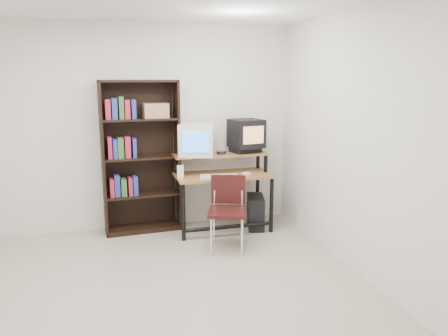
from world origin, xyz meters
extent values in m
cube|color=#B3A994|center=(0.00, 0.00, -0.01)|extent=(4.00, 4.00, 0.01)
cube|color=silver|center=(0.00, 2.00, 1.30)|extent=(4.00, 0.01, 2.60)
cube|color=silver|center=(0.00, -2.00, 1.30)|extent=(4.00, 0.01, 2.60)
cube|color=silver|center=(2.00, 0.00, 1.30)|extent=(0.01, 4.00, 2.60)
cube|color=#9C6433|center=(1.03, 1.60, 0.72)|extent=(1.21, 0.62, 0.03)
cube|color=#9C6433|center=(1.02, 1.72, 0.97)|extent=(1.21, 0.38, 0.02)
cylinder|color=black|center=(0.47, 1.33, 0.36)|extent=(0.05, 0.05, 0.72)
cylinder|color=black|center=(1.59, 1.35, 0.36)|extent=(0.05, 0.05, 0.72)
cylinder|color=black|center=(0.46, 1.85, 0.49)|extent=(0.05, 0.05, 0.98)
cylinder|color=black|center=(1.59, 1.87, 0.49)|extent=(0.05, 0.05, 0.98)
cylinder|color=black|center=(1.03, 1.34, 0.12)|extent=(1.13, 0.06, 0.05)
cube|color=beige|center=(0.70, 1.72, 1.17)|extent=(0.49, 0.49, 0.40)
cube|color=blue|center=(0.66, 1.51, 1.17)|extent=(0.31, 0.07, 0.25)
cube|color=black|center=(1.36, 1.73, 1.01)|extent=(0.42, 0.35, 0.08)
cube|color=black|center=(1.37, 1.72, 1.23)|extent=(0.45, 0.44, 0.36)
cube|color=tan|center=(1.40, 1.53, 1.23)|extent=(0.28, 0.07, 0.22)
cylinder|color=#26262B|center=(1.02, 1.68, 0.99)|extent=(0.14, 0.14, 0.05)
cube|color=beige|center=(0.94, 1.44, 0.74)|extent=(0.50, 0.30, 0.03)
cube|color=black|center=(1.32, 1.51, 0.72)|extent=(0.24, 0.20, 0.01)
cube|color=white|center=(1.31, 1.52, 0.74)|extent=(0.11, 0.08, 0.03)
cube|color=beige|center=(0.47, 1.54, 0.80)|extent=(0.09, 0.09, 0.17)
cube|color=black|center=(1.46, 1.57, 0.21)|extent=(0.30, 0.49, 0.42)
cube|color=black|center=(0.90, 0.92, 0.45)|extent=(0.53, 0.53, 0.04)
cube|color=black|center=(0.96, 1.10, 0.67)|extent=(0.39, 0.16, 0.34)
cylinder|color=silver|center=(0.69, 0.81, 0.21)|extent=(0.02, 0.02, 0.43)
cylinder|color=silver|center=(1.01, 0.71, 0.21)|extent=(0.02, 0.02, 0.43)
cylinder|color=silver|center=(0.79, 1.14, 0.21)|extent=(0.02, 0.02, 0.43)
cylinder|color=silver|center=(1.11, 1.03, 0.21)|extent=(0.02, 0.02, 0.43)
cube|color=black|center=(-0.44, 1.80, 0.96)|extent=(0.05, 0.32, 1.91)
cube|color=black|center=(0.49, 1.86, 0.96)|extent=(0.05, 0.32, 1.91)
cube|color=black|center=(0.02, 1.98, 0.96)|extent=(0.95, 0.09, 1.91)
cube|color=black|center=(0.03, 1.83, 1.90)|extent=(0.98, 0.38, 0.03)
cube|color=black|center=(0.03, 1.83, 0.03)|extent=(0.98, 0.38, 0.06)
cube|color=black|center=(0.03, 1.83, 0.48)|extent=(0.91, 0.36, 0.03)
cube|color=black|center=(0.03, 1.83, 0.96)|extent=(0.91, 0.36, 0.02)
cube|color=black|center=(0.03, 1.83, 1.43)|extent=(0.91, 0.36, 0.02)
cube|color=#9B6D4E|center=(0.23, 1.84, 1.54)|extent=(0.32, 0.25, 0.18)
cube|color=beige|center=(1.99, 1.15, 0.30)|extent=(0.02, 0.08, 0.12)
camera|label=1|loc=(-0.34, -3.63, 1.93)|focal=35.00mm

